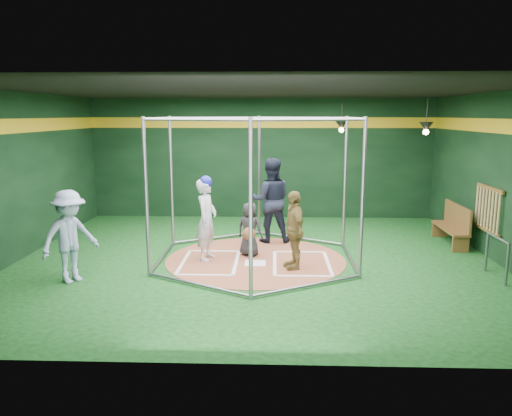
{
  "coord_description": "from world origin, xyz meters",
  "views": [
    {
      "loc": [
        0.37,
        -10.18,
        3.03
      ],
      "look_at": [
        0.0,
        0.1,
        1.1
      ],
      "focal_mm": 35.0,
      "sensor_mm": 36.0,
      "label": 1
    }
  ],
  "objects_px": {
    "visitor_leopard": "(294,230)",
    "batter_figure": "(207,218)",
    "dugout_bench": "(453,224)",
    "umpire": "(271,200)"
  },
  "relations": [
    {
      "from": "visitor_leopard",
      "to": "batter_figure",
      "type": "bearing_deg",
      "value": -121.79
    },
    {
      "from": "umpire",
      "to": "dugout_bench",
      "type": "height_order",
      "value": "umpire"
    },
    {
      "from": "batter_figure",
      "to": "visitor_leopard",
      "type": "height_order",
      "value": "batter_figure"
    },
    {
      "from": "visitor_leopard",
      "to": "dugout_bench",
      "type": "bearing_deg",
      "value": 103.31
    },
    {
      "from": "batter_figure",
      "to": "umpire",
      "type": "bearing_deg",
      "value": 49.31
    },
    {
      "from": "dugout_bench",
      "to": "visitor_leopard",
      "type": "bearing_deg",
      "value": -151.93
    },
    {
      "from": "visitor_leopard",
      "to": "umpire",
      "type": "height_order",
      "value": "umpire"
    },
    {
      "from": "visitor_leopard",
      "to": "umpire",
      "type": "bearing_deg",
      "value": 177.96
    },
    {
      "from": "umpire",
      "to": "dugout_bench",
      "type": "bearing_deg",
      "value": 176.49
    },
    {
      "from": "visitor_leopard",
      "to": "dugout_bench",
      "type": "distance_m",
      "value": 4.37
    }
  ]
}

